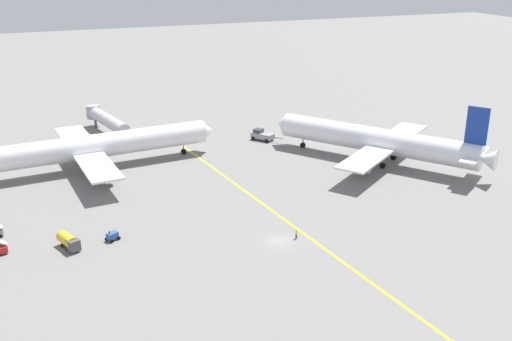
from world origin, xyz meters
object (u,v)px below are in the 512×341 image
airliner_being_pushed (377,141)px  pushback_tug (262,135)px  ground_crew_wing_walker_right (296,234)px  gse_fuel_bowser_stubby (69,241)px  jet_bridge (105,119)px  airliner_at_gate_left (95,147)px  gse_gpu_cart_small (112,236)px

airliner_being_pushed → pushback_tug: (-17.81, 25.19, -3.78)m
ground_crew_wing_walker_right → gse_fuel_bowser_stubby: bearing=163.6°
jet_bridge → airliner_at_gate_left: bearing=-103.0°
ground_crew_wing_walker_right → airliner_at_gate_left: bearing=118.9°
gse_gpu_cart_small → jet_bridge: jet_bridge is taller
pushback_tug → ground_crew_wing_walker_right: (-15.72, -53.25, -0.42)m
gse_fuel_bowser_stubby → ground_crew_wing_walker_right: bearing=-16.4°
airliner_at_gate_left → jet_bridge: size_ratio=2.37×
airliner_at_gate_left → ground_crew_wing_walker_right: size_ratio=33.50×
pushback_tug → airliner_being_pushed: bearing=-54.7°
airliner_at_gate_left → airliner_being_pushed: airliner_being_pushed is taller
gse_gpu_cart_small → jet_bridge: size_ratio=0.11×
ground_crew_wing_walker_right → jet_bridge: jet_bridge is taller
pushback_tug → gse_fuel_bowser_stubby: bearing=-140.2°
airliner_at_gate_left → gse_gpu_cart_small: airliner_at_gate_left is taller
airliner_at_gate_left → airliner_being_pushed: bearing=-18.2°
pushback_tug → gse_gpu_cart_small: bearing=-136.3°
gse_gpu_cart_small → ground_crew_wing_walker_right: gse_gpu_cart_small is taller
airliner_at_gate_left → gse_gpu_cart_small: (-2.37, -36.93, -4.15)m
airliner_being_pushed → gse_fuel_bowser_stubby: size_ratio=8.65×
airliner_being_pushed → jet_bridge: 70.42m
airliner_being_pushed → jet_bridge: bearing=140.0°
airliner_at_gate_left → airliner_being_pushed: size_ratio=1.23×
gse_fuel_bowser_stubby → jet_bridge: 64.73m
gse_gpu_cart_small → jet_bridge: bearing=82.5°
airliner_being_pushed → ground_crew_wing_walker_right: size_ratio=27.34×
airliner_at_gate_left → airliner_being_pushed: 63.00m
gse_fuel_bowser_stubby → jet_bridge: bearing=76.4°
ground_crew_wing_walker_right → airliner_being_pushed: bearing=39.9°
ground_crew_wing_walker_right → jet_bridge: size_ratio=0.07×
airliner_at_gate_left → jet_bridge: bearing=77.0°
gse_fuel_bowser_stubby → jet_bridge: jet_bridge is taller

